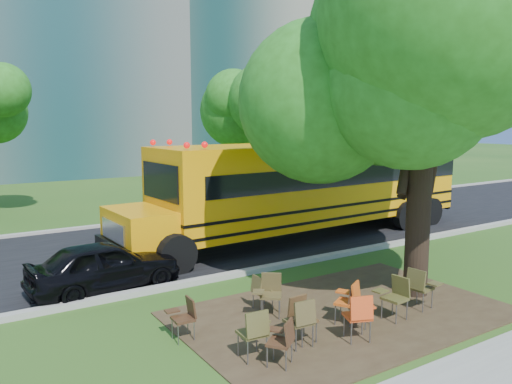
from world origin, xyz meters
TOP-DOWN VIEW (x-y plane):
  - ground at (0.00, 0.00)m, footprint 160.00×160.00m
  - dirt_patch at (1.00, -0.50)m, footprint 7.00×4.50m
  - asphalt_road at (0.00, 7.00)m, footprint 80.00×8.00m
  - kerb_near at (0.00, 3.00)m, footprint 80.00×0.25m
  - kerb_far at (0.00, 11.10)m, footprint 80.00×0.25m
  - building_right at (24.00, 38.00)m, footprint 30.00×16.00m
  - bg_tree_3 at (8.00, 14.00)m, footprint 5.60×5.60m
  - bg_tree_4 at (16.00, 13.00)m, footprint 5.00×5.00m
  - main_tree at (3.25, -0.53)m, footprint 7.20×7.20m
  - school_bus at (5.24, 5.68)m, footprint 13.77×3.70m
  - chair_0 at (-1.74, -1.26)m, footprint 0.64×0.55m
  - chair_1 at (-0.76, -1.31)m, footprint 0.64×0.55m
  - chair_2 at (-1.47, -1.69)m, footprint 0.56×0.71m
  - chair_3 at (-0.65, -1.12)m, footprint 0.58×0.54m
  - chair_4 at (0.29, -1.70)m, footprint 0.76×0.60m
  - chair_5 at (0.76, -1.17)m, footprint 0.56×0.67m
  - chair_6 at (1.69, -1.31)m, footprint 0.59×0.61m
  - chair_7 at (2.54, -1.25)m, footprint 0.63×0.63m
  - chair_8 at (-2.40, 0.18)m, footprint 0.48×0.54m
  - chair_9 at (-0.41, 0.25)m, footprint 0.79×0.62m
  - chair_10 at (-0.38, 0.62)m, footprint 0.46×0.51m
  - chair_11 at (0.70, -0.99)m, footprint 0.61×0.75m
  - black_car at (-2.88, 3.80)m, footprint 3.76×1.76m

SIDE VIEW (x-z plane):
  - ground at x=0.00m, z-range 0.00..0.00m
  - dirt_patch at x=1.00m, z-range 0.00..0.03m
  - asphalt_road at x=0.00m, z-range 0.00..0.04m
  - kerb_near at x=0.00m, z-range 0.00..0.14m
  - kerb_far at x=0.00m, z-range 0.00..0.14m
  - chair_10 at x=-0.38m, z-range 0.09..0.88m
  - chair_8 at x=-2.40m, z-range 0.10..0.91m
  - chair_5 at x=0.76m, z-range 0.10..0.92m
  - chair_2 at x=-1.47m, z-range 0.10..0.93m
  - chair_3 at x=-0.65m, z-range 0.10..0.98m
  - chair_11 at x=0.70m, z-range 0.11..1.02m
  - chair_9 at x=-0.41m, z-range 0.11..1.03m
  - chair_6 at x=1.69m, z-range 0.11..1.03m
  - chair_0 at x=-1.74m, z-range 0.11..1.05m
  - chair_1 at x=-0.76m, z-range 0.11..1.05m
  - chair_7 at x=2.54m, z-range 0.11..1.06m
  - chair_4 at x=0.29m, z-range 0.11..1.06m
  - black_car at x=-2.88m, z-range 0.00..1.24m
  - school_bus at x=5.24m, z-range 0.26..3.60m
  - bg_tree_4 at x=16.00m, z-range 0.92..7.77m
  - bg_tree_3 at x=8.00m, z-range 1.11..8.95m
  - main_tree at x=3.25m, z-range 1.00..10.24m
  - building_right at x=24.00m, z-range 0.00..25.00m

